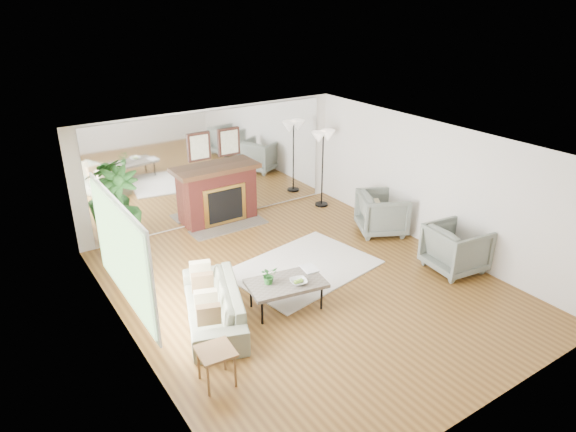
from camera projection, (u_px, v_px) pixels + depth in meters
ground at (308, 286)px, 8.93m from camera, size 7.00×7.00×0.00m
wall_left at (129, 271)px, 6.91m from camera, size 0.02×7.00×2.50m
wall_right at (434, 186)px, 9.94m from camera, size 0.02×7.00×2.50m
wall_back at (214, 166)px, 11.09m from camera, size 6.00×0.02×2.50m
mirror_panel at (215, 166)px, 11.07m from camera, size 5.40×0.04×2.40m
window_panel at (121, 253)px, 7.19m from camera, size 0.04×2.40×1.50m
fireplace at (221, 195)px, 11.15m from camera, size 1.85×0.83×2.05m
area_rug at (303, 268)px, 9.51m from camera, size 2.83×2.24×0.03m
coffee_table at (286, 284)px, 8.14m from camera, size 1.33×0.91×0.49m
sofa at (213, 304)px, 7.89m from camera, size 1.43×2.18×0.59m
armchair_back at (382, 213)px, 10.79m from camera, size 1.30×1.28×0.88m
armchair_front at (456, 248)px, 9.31m from camera, size 1.07×1.04×0.87m
side_table at (216, 356)px, 6.56m from camera, size 0.50×0.50×0.52m
potted_ficus at (119, 209)px, 9.77m from camera, size 1.05×1.05×1.70m
floor_lamp at (323, 143)px, 11.72m from camera, size 0.59×0.33×1.81m
tabletop_plant at (269, 275)px, 8.03m from camera, size 0.28×0.25×0.29m
fruit_bowl at (299, 282)px, 8.07m from camera, size 0.33×0.33×0.07m
book at (303, 270)px, 8.45m from camera, size 0.28×0.35×0.02m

